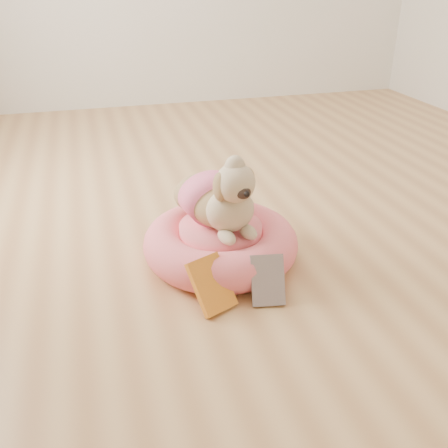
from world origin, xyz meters
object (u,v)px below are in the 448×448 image
object	(u,v)px
pet_bed	(221,243)
dog	(219,185)
book_yellow	(212,284)
book_white	(268,280)

from	to	relation	value
pet_bed	dog	xyz separation A→B (m)	(-0.00, 0.01, 0.25)
pet_bed	book_yellow	size ratio (longest dim) A/B	3.13
dog	book_white	size ratio (longest dim) A/B	2.49
book_white	dog	bearing A→B (deg)	115.43
book_white	pet_bed	bearing A→B (deg)	115.50
book_yellow	book_white	distance (m)	0.20
book_yellow	book_white	xyz separation A→B (m)	(0.20, -0.02, -0.00)
dog	book_yellow	xyz separation A→B (m)	(-0.11, -0.30, -0.24)
pet_bed	book_yellow	distance (m)	0.31
dog	book_yellow	bearing A→B (deg)	-121.36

